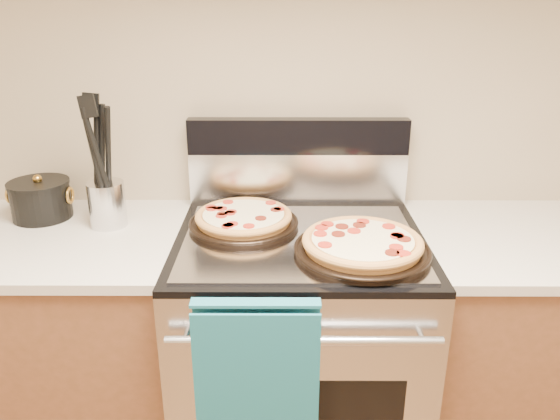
{
  "coord_description": "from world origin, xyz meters",
  "views": [
    {
      "loc": [
        -0.06,
        0.12,
        1.61
      ],
      "look_at": [
        -0.06,
        1.55,
        1.05
      ],
      "focal_mm": 35.0,
      "sensor_mm": 36.0,
      "label": 1
    }
  ],
  "objects_px": {
    "range_body": "(298,363)",
    "saucepan": "(41,201)",
    "utensil_crock": "(107,204)",
    "pepperoni_pizza_back": "(244,219)",
    "pepperoni_pizza_front": "(362,245)"
  },
  "relations": [
    {
      "from": "range_body",
      "to": "saucepan",
      "type": "xyz_separation_m",
      "value": [
        -0.86,
        0.18,
        0.52
      ]
    },
    {
      "from": "utensil_crock",
      "to": "saucepan",
      "type": "height_order",
      "value": "utensil_crock"
    },
    {
      "from": "range_body",
      "to": "utensil_crock",
      "type": "bearing_deg",
      "value": 169.78
    },
    {
      "from": "pepperoni_pizza_back",
      "to": "saucepan",
      "type": "distance_m",
      "value": 0.7
    },
    {
      "from": "pepperoni_pizza_front",
      "to": "saucepan",
      "type": "height_order",
      "value": "saucepan"
    },
    {
      "from": "pepperoni_pizza_back",
      "to": "saucepan",
      "type": "relative_size",
      "value": 1.78
    },
    {
      "from": "range_body",
      "to": "utensil_crock",
      "type": "xyz_separation_m",
      "value": [
        -0.62,
        0.11,
        0.53
      ]
    },
    {
      "from": "range_body",
      "to": "pepperoni_pizza_back",
      "type": "relative_size",
      "value": 2.63
    },
    {
      "from": "range_body",
      "to": "utensil_crock",
      "type": "height_order",
      "value": "utensil_crock"
    },
    {
      "from": "saucepan",
      "to": "pepperoni_pizza_front",
      "type": "bearing_deg",
      "value": -16.61
    },
    {
      "from": "pepperoni_pizza_front",
      "to": "saucepan",
      "type": "relative_size",
      "value": 1.99
    },
    {
      "from": "range_body",
      "to": "utensil_crock",
      "type": "relative_size",
      "value": 6.12
    },
    {
      "from": "pepperoni_pizza_back",
      "to": "pepperoni_pizza_front",
      "type": "bearing_deg",
      "value": -29.81
    },
    {
      "from": "utensil_crock",
      "to": "saucepan",
      "type": "distance_m",
      "value": 0.25
    },
    {
      "from": "pepperoni_pizza_front",
      "to": "utensil_crock",
      "type": "bearing_deg",
      "value": 163.02
    }
  ]
}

